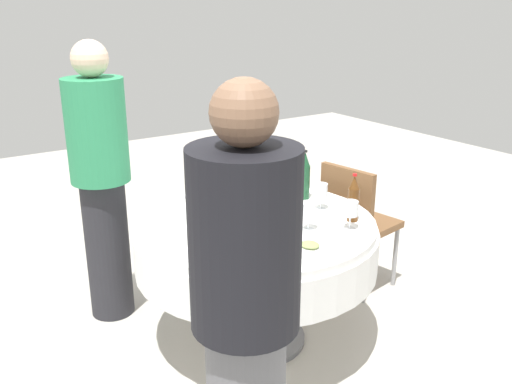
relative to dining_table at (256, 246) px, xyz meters
name	(u,v)px	position (x,y,z in m)	size (l,w,h in m)	color
ground_plane	(256,339)	(0.00, 0.00, -0.59)	(10.00, 10.00, 0.00)	#B7B2A8
dining_table	(256,246)	(0.00, 0.00, 0.00)	(1.31, 1.31, 0.74)	white
bottle_green_right	(220,203)	(0.07, 0.18, 0.26)	(0.07, 0.07, 0.24)	#2D6B38
bottle_brown_north	(353,199)	(-0.29, -0.42, 0.27)	(0.06, 0.06, 0.26)	#593314
bottle_brown_outer	(247,197)	(-0.03, 0.08, 0.31)	(0.07, 0.07, 0.33)	#593314
bottle_dark_green_far	(243,178)	(0.31, -0.12, 0.28)	(0.06, 0.06, 0.28)	#194728
bottle_dark_green_left	(305,176)	(0.13, -0.43, 0.29)	(0.06, 0.06, 0.29)	#194728
wine_glass_far	(309,211)	(-0.26, -0.15, 0.26)	(0.07, 0.07, 0.14)	white
wine_glass_left	(321,191)	(-0.07, -0.39, 0.26)	(0.07, 0.07, 0.15)	white
wine_glass_front	(351,209)	(-0.37, -0.33, 0.26)	(0.08, 0.08, 0.15)	white
wine_glass_near	(287,213)	(-0.25, -0.02, 0.27)	(0.06, 0.06, 0.16)	white
wine_glass_south	(220,217)	(-0.08, 0.26, 0.25)	(0.07, 0.07, 0.14)	white
plate_south	(273,210)	(0.04, -0.14, 0.16)	(0.22, 0.22, 0.04)	white
plate_west	(309,248)	(-0.45, 0.00, 0.16)	(0.21, 0.21, 0.04)	white
fork_north	(164,214)	(0.35, 0.38, 0.15)	(0.18, 0.02, 0.01)	silver
fork_outer	(189,199)	(0.49, 0.15, 0.15)	(0.18, 0.02, 0.01)	silver
knife_far	(273,194)	(0.28, -0.32, 0.15)	(0.18, 0.02, 0.01)	silver
folded_napkin	(229,247)	(-0.23, 0.31, 0.16)	(0.18, 0.18, 0.02)	white
person_right	(101,180)	(0.76, 0.57, 0.28)	(0.34, 0.34, 1.66)	#26262B
person_north	(246,330)	(-1.01, 0.72, 0.28)	(0.34, 0.34, 1.65)	slate
chair_front	(355,217)	(0.14, -0.87, -0.07)	(0.46, 0.46, 0.87)	brown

